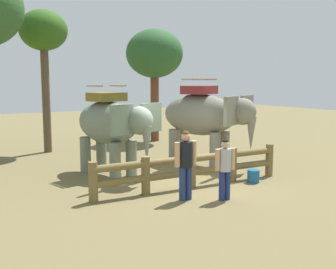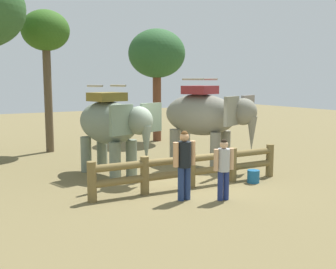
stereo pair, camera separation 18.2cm
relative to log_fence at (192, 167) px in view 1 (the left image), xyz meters
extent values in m
plane|color=brown|center=(0.00, 0.24, -0.60)|extent=(60.00, 60.00, 0.00)
cylinder|color=brown|center=(-2.96, 0.11, -0.08)|extent=(0.24, 0.24, 1.05)
cylinder|color=brown|center=(-1.48, 0.06, -0.08)|extent=(0.24, 0.24, 1.05)
cylinder|color=brown|center=(0.00, 0.00, -0.08)|extent=(0.24, 0.24, 1.05)
cylinder|color=brown|center=(1.48, -0.06, -0.08)|extent=(0.24, 0.24, 1.05)
cylinder|color=brown|center=(2.96, -0.11, -0.08)|extent=(0.24, 0.24, 1.05)
cylinder|color=brown|center=(0.00, 0.00, -0.15)|extent=(5.93, 0.43, 0.20)
cylinder|color=brown|center=(0.00, 0.00, 0.25)|extent=(5.93, 0.43, 0.20)
cylinder|color=slate|center=(-0.92, 2.12, 0.00)|extent=(0.36, 0.36, 1.20)
cylinder|color=slate|center=(-1.56, 1.96, 0.00)|extent=(0.36, 0.36, 1.20)
cylinder|color=slate|center=(-1.33, 3.69, 0.00)|extent=(0.36, 0.36, 1.20)
cylinder|color=slate|center=(-1.97, 3.53, 0.00)|extent=(0.36, 0.36, 1.20)
ellipsoid|color=slate|center=(-1.44, 2.82, 1.12)|extent=(1.84, 2.91, 1.40)
ellipsoid|color=slate|center=(-1.04, 1.28, 1.30)|extent=(0.97, 1.06, 0.85)
cube|color=slate|center=(-0.50, 1.54, 1.35)|extent=(0.80, 0.32, 0.90)
cube|color=slate|center=(-1.63, 1.24, 1.35)|extent=(0.80, 0.32, 0.90)
cone|color=slate|center=(-0.96, 0.97, 0.61)|extent=(0.32, 0.32, 1.10)
cube|color=brown|center=(-1.44, 2.82, 1.96)|extent=(1.21, 1.13, 0.28)
cylinder|color=#A59E8C|center=(-1.00, 2.94, 2.32)|extent=(0.27, 0.80, 0.07)
cylinder|color=#A59E8C|center=(-1.89, 2.71, 2.32)|extent=(0.27, 0.80, 0.07)
cylinder|color=gray|center=(2.73, 1.92, 0.04)|extent=(0.39, 0.39, 1.29)
cylinder|color=gray|center=(2.09, 1.63, 0.04)|extent=(0.39, 0.39, 1.29)
cylinder|color=gray|center=(2.02, 3.51, 0.04)|extent=(0.39, 0.39, 1.29)
cylinder|color=gray|center=(1.38, 3.22, 0.04)|extent=(0.39, 0.39, 1.29)
ellipsoid|color=gray|center=(2.05, 2.57, 1.25)|extent=(2.36, 3.17, 1.50)
ellipsoid|color=gray|center=(2.76, 1.01, 1.44)|extent=(1.14, 1.22, 0.92)
cube|color=gray|center=(3.28, 1.37, 1.49)|extent=(0.84, 0.47, 0.97)
cube|color=gray|center=(2.14, 0.86, 1.49)|extent=(0.84, 0.47, 0.97)
cone|color=gray|center=(2.89, 0.70, 0.70)|extent=(0.34, 0.34, 1.18)
cube|color=maroon|center=(2.05, 2.57, 2.15)|extent=(1.39, 1.33, 0.30)
cylinder|color=#A59E8C|center=(2.50, 2.77, 2.54)|extent=(0.42, 0.82, 0.08)
cylinder|color=#A59E8C|center=(1.61, 2.37, 2.54)|extent=(0.42, 0.82, 0.08)
cylinder|color=navy|center=(-0.74, -0.94, -0.17)|extent=(0.17, 0.17, 0.87)
cylinder|color=navy|center=(-0.93, -0.93, -0.17)|extent=(0.17, 0.17, 0.87)
cylinder|color=black|center=(-0.84, -0.93, 0.60)|extent=(0.36, 0.36, 0.67)
cylinder|color=tan|center=(-0.59, -0.94, 0.62)|extent=(0.14, 0.14, 0.63)
cylinder|color=tan|center=(-1.09, -0.93, 0.62)|extent=(0.14, 0.14, 0.63)
sphere|color=tan|center=(-0.84, -0.93, 1.06)|extent=(0.24, 0.24, 0.24)
sphere|color=#593819|center=(-0.84, -0.93, 1.12)|extent=(0.19, 0.19, 0.19)
cylinder|color=navy|center=(0.12, -1.46, -0.22)|extent=(0.15, 0.15, 0.77)
cylinder|color=navy|center=(-0.05, -1.44, -0.22)|extent=(0.15, 0.15, 0.77)
cylinder|color=#ABB0B5|center=(0.04, -1.45, 0.46)|extent=(0.36, 0.36, 0.59)
cylinder|color=tan|center=(0.26, -1.49, 0.48)|extent=(0.12, 0.12, 0.56)
cylinder|color=tan|center=(-0.18, -1.41, 0.48)|extent=(0.12, 0.12, 0.56)
sphere|color=tan|center=(0.04, -1.45, 0.86)|extent=(0.21, 0.21, 0.21)
sphere|color=black|center=(0.04, -1.45, 0.92)|extent=(0.17, 0.17, 0.17)
cylinder|color=brown|center=(-2.07, 8.06, 1.72)|extent=(0.34, 0.34, 4.63)
ellipsoid|color=#2E5A1A|center=(-2.07, 8.06, 4.58)|extent=(2.01, 2.01, 1.70)
cylinder|color=brown|center=(3.51, 8.54, 1.22)|extent=(0.43, 0.43, 3.65)
ellipsoid|color=#295529|center=(3.51, 8.54, 3.84)|extent=(2.87, 2.87, 2.44)
cylinder|color=#19598C|center=(1.94, -0.49, -0.41)|extent=(0.37, 0.37, 0.39)
camera|label=1|loc=(-6.44, -9.41, 2.49)|focal=42.94mm
camera|label=2|loc=(-6.28, -9.51, 2.49)|focal=42.94mm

